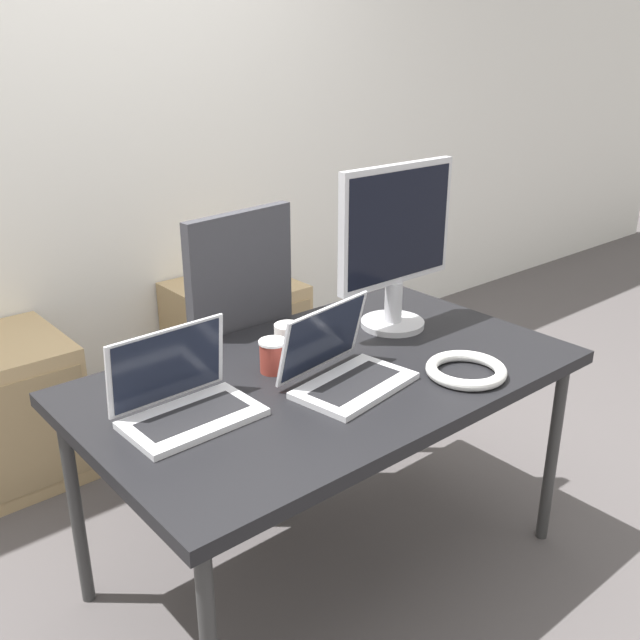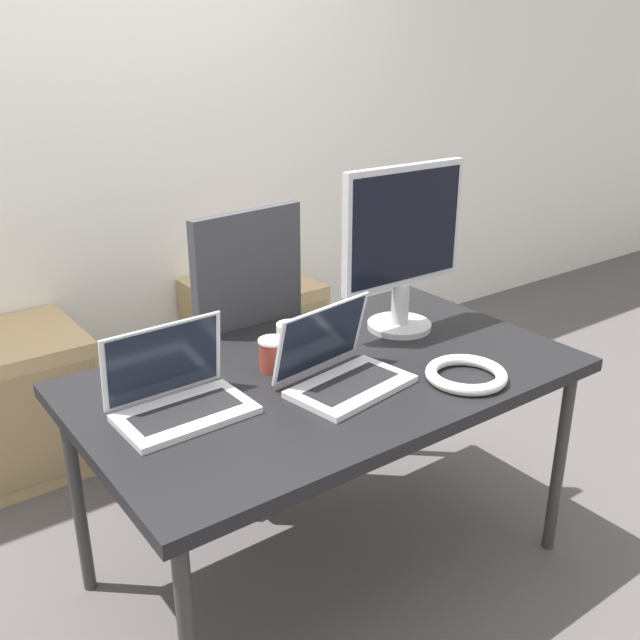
{
  "view_description": "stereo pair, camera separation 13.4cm",
  "coord_description": "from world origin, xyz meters",
  "px_view_note": "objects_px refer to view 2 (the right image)",
  "views": [
    {
      "loc": [
        -1.26,
        -1.45,
        1.65
      ],
      "look_at": [
        0.0,
        0.04,
        0.87
      ],
      "focal_mm": 40.0,
      "sensor_mm": 36.0,
      "label": 1
    },
    {
      "loc": [
        -1.16,
        -1.53,
        1.65
      ],
      "look_at": [
        0.0,
        0.04,
        0.87
      ],
      "focal_mm": 40.0,
      "sensor_mm": 36.0,
      "label": 2
    }
  ],
  "objects_px": {
    "cabinet_left": "(17,403)",
    "cabinet_right": "(254,338)",
    "monitor": "(403,245)",
    "laptop_left": "(341,369)",
    "laptop_right": "(178,395)",
    "coffee_cup_white": "(290,338)",
    "coffee_cup_brown": "(273,355)",
    "cable_coil": "(466,374)",
    "office_chair": "(223,378)"
  },
  "relations": [
    {
      "from": "cabinet_right",
      "to": "coffee_cup_brown",
      "type": "relative_size",
      "value": 5.75
    },
    {
      "from": "cabinet_right",
      "to": "monitor",
      "type": "xyz_separation_m",
      "value": [
        -0.08,
        -1.11,
        0.73
      ]
    },
    {
      "from": "cable_coil",
      "to": "coffee_cup_brown",
      "type": "bearing_deg",
      "value": 136.94
    },
    {
      "from": "office_chair",
      "to": "cabinet_left",
      "type": "relative_size",
      "value": 1.96
    },
    {
      "from": "office_chair",
      "to": "monitor",
      "type": "xyz_separation_m",
      "value": [
        0.4,
        -0.54,
        0.59
      ]
    },
    {
      "from": "cabinet_left",
      "to": "laptop_left",
      "type": "distance_m",
      "value": 1.54
    },
    {
      "from": "laptop_left",
      "to": "monitor",
      "type": "bearing_deg",
      "value": 27.22
    },
    {
      "from": "cabinet_left",
      "to": "coffee_cup_brown",
      "type": "bearing_deg",
      "value": -65.86
    },
    {
      "from": "laptop_right",
      "to": "cable_coil",
      "type": "xyz_separation_m",
      "value": [
        0.75,
        -0.32,
        -0.03
      ]
    },
    {
      "from": "cabinet_right",
      "to": "coffee_cup_white",
      "type": "relative_size",
      "value": 5.85
    },
    {
      "from": "cabinet_left",
      "to": "laptop_left",
      "type": "relative_size",
      "value": 1.52
    },
    {
      "from": "cabinet_left",
      "to": "cabinet_right",
      "type": "distance_m",
      "value": 1.11
    },
    {
      "from": "laptop_right",
      "to": "monitor",
      "type": "relative_size",
      "value": 0.63
    },
    {
      "from": "coffee_cup_white",
      "to": "cable_coil",
      "type": "height_order",
      "value": "coffee_cup_white"
    },
    {
      "from": "coffee_cup_brown",
      "to": "cable_coil",
      "type": "relative_size",
      "value": 0.42
    },
    {
      "from": "cabinet_left",
      "to": "coffee_cup_brown",
      "type": "xyz_separation_m",
      "value": [
        0.51,
        -1.13,
        0.49
      ]
    },
    {
      "from": "cabinet_left",
      "to": "coffee_cup_brown",
      "type": "relative_size",
      "value": 5.75
    },
    {
      "from": "laptop_left",
      "to": "coffee_cup_white",
      "type": "relative_size",
      "value": 3.84
    },
    {
      "from": "monitor",
      "to": "coffee_cup_brown",
      "type": "bearing_deg",
      "value": -177.64
    },
    {
      "from": "cabinet_left",
      "to": "cabinet_right",
      "type": "bearing_deg",
      "value": 0.0
    },
    {
      "from": "laptop_right",
      "to": "coffee_cup_brown",
      "type": "relative_size",
      "value": 3.52
    },
    {
      "from": "laptop_left",
      "to": "coffee_cup_white",
      "type": "distance_m",
      "value": 0.27
    },
    {
      "from": "office_chair",
      "to": "cable_coil",
      "type": "relative_size",
      "value": 4.72
    },
    {
      "from": "cabinet_left",
      "to": "coffee_cup_white",
      "type": "xyz_separation_m",
      "value": [
        0.62,
        -1.05,
        0.49
      ]
    },
    {
      "from": "office_chair",
      "to": "cabinet_right",
      "type": "bearing_deg",
      "value": 49.47
    },
    {
      "from": "coffee_cup_brown",
      "to": "laptop_right",
      "type": "bearing_deg",
      "value": -168.94
    },
    {
      "from": "cabinet_left",
      "to": "office_chair",
      "type": "bearing_deg",
      "value": -41.7
    },
    {
      "from": "laptop_right",
      "to": "coffee_cup_white",
      "type": "relative_size",
      "value": 3.58
    },
    {
      "from": "monitor",
      "to": "coffee_cup_brown",
      "type": "distance_m",
      "value": 0.58
    },
    {
      "from": "laptop_right",
      "to": "laptop_left",
      "type": "bearing_deg",
      "value": -16.28
    },
    {
      "from": "office_chair",
      "to": "laptop_right",
      "type": "height_order",
      "value": "office_chair"
    },
    {
      "from": "laptop_right",
      "to": "coffee_cup_brown",
      "type": "bearing_deg",
      "value": 11.06
    },
    {
      "from": "cabinet_left",
      "to": "monitor",
      "type": "bearing_deg",
      "value": -46.96
    },
    {
      "from": "cabinet_right",
      "to": "coffee_cup_brown",
      "type": "distance_m",
      "value": 1.37
    },
    {
      "from": "laptop_left",
      "to": "cable_coil",
      "type": "bearing_deg",
      "value": -31.72
    },
    {
      "from": "monitor",
      "to": "cable_coil",
      "type": "height_order",
      "value": "monitor"
    },
    {
      "from": "office_chair",
      "to": "laptop_left",
      "type": "distance_m",
      "value": 0.83
    },
    {
      "from": "cabinet_right",
      "to": "laptop_left",
      "type": "relative_size",
      "value": 1.52
    },
    {
      "from": "cabinet_left",
      "to": "cable_coil",
      "type": "distance_m",
      "value": 1.83
    },
    {
      "from": "cabinet_left",
      "to": "coffee_cup_white",
      "type": "height_order",
      "value": "coffee_cup_white"
    },
    {
      "from": "cabinet_left",
      "to": "laptop_right",
      "type": "xyz_separation_m",
      "value": [
        0.17,
        -1.19,
        0.49
      ]
    },
    {
      "from": "laptop_left",
      "to": "laptop_right",
      "type": "xyz_separation_m",
      "value": [
        -0.44,
        0.13,
        0.0
      ]
    },
    {
      "from": "office_chair",
      "to": "cabinet_right",
      "type": "relative_size",
      "value": 1.96
    },
    {
      "from": "laptop_right",
      "to": "cable_coil",
      "type": "distance_m",
      "value": 0.82
    },
    {
      "from": "cabinet_right",
      "to": "monitor",
      "type": "height_order",
      "value": "monitor"
    },
    {
      "from": "office_chair",
      "to": "cabinet_right",
      "type": "distance_m",
      "value": 0.75
    },
    {
      "from": "laptop_right",
      "to": "coffee_cup_white",
      "type": "xyz_separation_m",
      "value": [
        0.45,
        0.14,
        0.0
      ]
    },
    {
      "from": "laptop_right",
      "to": "coffee_cup_brown",
      "type": "height_order",
      "value": "laptop_right"
    },
    {
      "from": "cabinet_left",
      "to": "cable_coil",
      "type": "bearing_deg",
      "value": -58.73
    },
    {
      "from": "laptop_right",
      "to": "coffee_cup_brown",
      "type": "distance_m",
      "value": 0.35
    }
  ]
}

